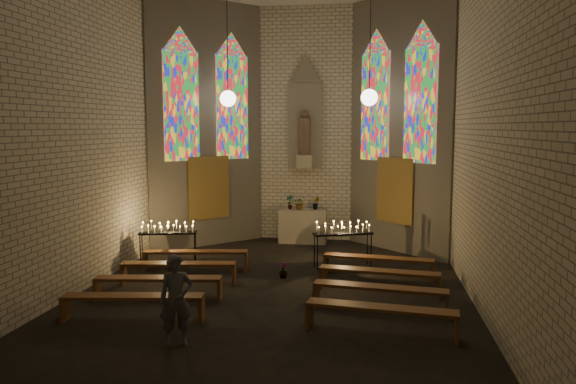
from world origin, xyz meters
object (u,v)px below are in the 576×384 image
object	(u,v)px
votive_stand_left	(168,230)
visitor	(176,300)
altar	(303,226)
aisle_flower_pot	(283,270)
votive_stand_right	(343,230)

from	to	relation	value
votive_stand_left	visitor	size ratio (longest dim) A/B	1.00
altar	aisle_flower_pot	distance (m)	4.01
altar	votive_stand_right	world-z (taller)	votive_stand_right
aisle_flower_pot	votive_stand_left	world-z (taller)	votive_stand_left
votive_stand_right	votive_stand_left	bearing A→B (deg)	164.90
altar	visitor	distance (m)	8.21
altar	votive_stand_right	xyz separation A→B (m)	(1.32, -2.80, 0.42)
altar	aisle_flower_pot	size ratio (longest dim) A/B	3.88
aisle_flower_pot	votive_stand_left	size ratio (longest dim) A/B	0.25
aisle_flower_pot	votive_stand_left	xyz separation A→B (m)	(-3.03, 0.79, 0.71)
altar	votive_stand_left	size ratio (longest dim) A/B	0.96
altar	visitor	bearing A→B (deg)	-97.23
altar	visitor	xyz separation A→B (m)	(-1.03, -8.14, 0.23)
aisle_flower_pot	altar	bearing A→B (deg)	90.39
votive_stand_left	visitor	world-z (taller)	visitor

